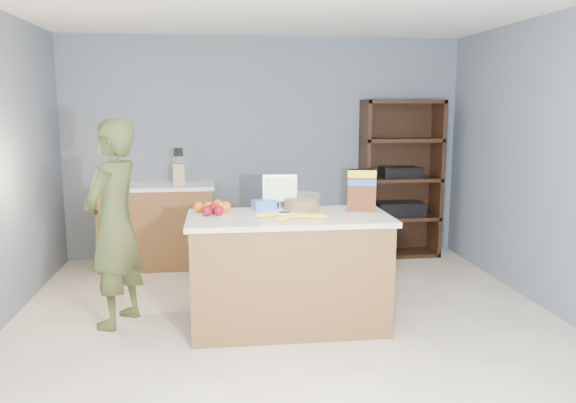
{
  "coord_description": "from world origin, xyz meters",
  "views": [
    {
      "loc": [
        -0.53,
        -3.91,
        1.74
      ],
      "look_at": [
        0.0,
        0.35,
        1.0
      ],
      "focal_mm": 35.0,
      "sensor_mm": 36.0,
      "label": 1
    }
  ],
  "objects": [
    {
      "name": "shelving_unit",
      "position": [
        1.55,
        2.35,
        0.86
      ],
      "size": [
        0.9,
        0.4,
        1.8
      ],
      "color": "black",
      "rests_on": "ground"
    },
    {
      "name": "counter_peninsula",
      "position": [
        0.0,
        0.3,
        0.42
      ],
      "size": [
        1.56,
        0.76,
        0.9
      ],
      "color": "brown",
      "rests_on": "ground"
    },
    {
      "name": "blue_carton",
      "position": [
        -0.17,
        0.55,
        0.94
      ],
      "size": [
        0.21,
        0.17,
        0.08
      ],
      "primitive_type": "cube",
      "rotation": [
        0.0,
        0.0,
        0.29
      ],
      "color": "blue",
      "rests_on": "counter_peninsula"
    },
    {
      "name": "knife_block",
      "position": [
        -0.96,
        2.18,
        1.02
      ],
      "size": [
        0.12,
        0.1,
        0.31
      ],
      "color": "tan",
      "rests_on": "back_cabinet"
    },
    {
      "name": "person",
      "position": [
        -1.36,
        0.52,
        0.82
      ],
      "size": [
        0.6,
        0.7,
        1.64
      ],
      "primitive_type": "imported",
      "rotation": [
        0.0,
        0.0,
        -1.98
      ],
      "color": "#3F4521",
      "rests_on": "ground"
    },
    {
      "name": "salad_bowl",
      "position": [
        0.14,
        0.52,
        0.96
      ],
      "size": [
        0.3,
        0.3,
        0.13
      ],
      "color": "#267219",
      "rests_on": "counter_peninsula"
    },
    {
      "name": "envelopes",
      "position": [
        -0.03,
        0.41,
        0.9
      ],
      "size": [
        0.35,
        0.26,
        0.0
      ],
      "color": "white",
      "rests_on": "counter_peninsula"
    },
    {
      "name": "back_cabinet",
      "position": [
        -1.2,
        2.2,
        0.45
      ],
      "size": [
        1.24,
        0.62,
        0.9
      ],
      "color": "brown",
      "rests_on": "ground"
    },
    {
      "name": "bananas",
      "position": [
        0.01,
        0.16,
        0.92
      ],
      "size": [
        0.54,
        0.21,
        0.04
      ],
      "color": "yellow",
      "rests_on": "counter_peninsula"
    },
    {
      "name": "cereal_box",
      "position": [
        0.6,
        0.39,
        1.09
      ],
      "size": [
        0.24,
        0.13,
        0.33
      ],
      "color": "#592B14",
      "rests_on": "counter_peninsula"
    },
    {
      "name": "oranges",
      "position": [
        -0.56,
        0.52,
        0.94
      ],
      "size": [
        0.3,
        0.2,
        0.08
      ],
      "color": "orange",
      "rests_on": "counter_peninsula"
    },
    {
      "name": "walls",
      "position": [
        0.0,
        0.0,
        1.65
      ],
      "size": [
        4.52,
        5.02,
        2.51
      ],
      "color": "slate",
      "rests_on": "ground"
    },
    {
      "name": "apples",
      "position": [
        -0.58,
        0.38,
        0.94
      ],
      "size": [
        0.17,
        0.18,
        0.08
      ],
      "color": "maroon",
      "rests_on": "counter_peninsula"
    },
    {
      "name": "floor",
      "position": [
        0.0,
        0.0,
        0.0
      ],
      "size": [
        4.5,
        5.0,
        0.02
      ],
      "primitive_type": "cube",
      "color": "beige",
      "rests_on": "ground"
    },
    {
      "name": "tv",
      "position": [
        -0.04,
        0.6,
        1.06
      ],
      "size": [
        0.28,
        0.12,
        0.28
      ],
      "color": "silver",
      "rests_on": "counter_peninsula"
    }
  ]
}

